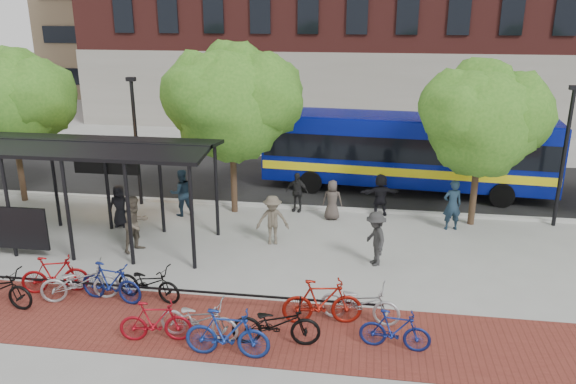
# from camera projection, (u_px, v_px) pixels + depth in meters

# --- Properties ---
(ground) EXTENTS (160.00, 160.00, 0.00)m
(ground) POSITION_uv_depth(u_px,v_px,m) (299.00, 250.00, 18.62)
(ground) COLOR #9E9E99
(ground) RESTS_ON ground
(asphalt_street) EXTENTS (160.00, 8.00, 0.01)m
(asphalt_street) POSITION_uv_depth(u_px,v_px,m) (322.00, 180.00, 26.13)
(asphalt_street) COLOR black
(asphalt_street) RESTS_ON ground
(curb) EXTENTS (160.00, 0.25, 0.12)m
(curb) POSITION_uv_depth(u_px,v_px,m) (312.00, 208.00, 22.36)
(curb) COLOR #B7B7B2
(curb) RESTS_ON ground
(brick_strip) EXTENTS (24.00, 3.00, 0.01)m
(brick_strip) POSITION_uv_depth(u_px,v_px,m) (195.00, 325.00, 14.21)
(brick_strip) COLOR maroon
(brick_strip) RESTS_ON ground
(bike_rack_rail) EXTENTS (12.00, 0.05, 0.95)m
(bike_rack_rail) POSITION_uv_depth(u_px,v_px,m) (159.00, 303.00, 15.24)
(bike_rack_rail) COLOR black
(bike_rack_rail) RESTS_ON ground
(bus_shelter) EXTENTS (10.60, 3.07, 3.60)m
(bus_shelter) POSITION_uv_depth(u_px,v_px,m) (52.00, 157.00, 18.40)
(bus_shelter) COLOR black
(bus_shelter) RESTS_ON ground
(tree_a) EXTENTS (4.90, 4.00, 6.18)m
(tree_a) POSITION_uv_depth(u_px,v_px,m) (12.00, 98.00, 22.14)
(tree_a) COLOR #382619
(tree_a) RESTS_ON ground
(tree_b) EXTENTS (5.15, 4.20, 6.47)m
(tree_b) POSITION_uv_depth(u_px,v_px,m) (234.00, 98.00, 20.79)
(tree_b) COLOR #382619
(tree_b) RESTS_ON ground
(tree_c) EXTENTS (4.66, 3.80, 5.92)m
(tree_c) POSITION_uv_depth(u_px,v_px,m) (485.00, 116.00, 19.63)
(tree_c) COLOR #382619
(tree_c) RESTS_ON ground
(lamp_post_left) EXTENTS (0.35, 0.20, 5.12)m
(lamp_post_left) POSITION_uv_depth(u_px,v_px,m) (136.00, 138.00, 22.14)
(lamp_post_left) COLOR black
(lamp_post_left) RESTS_ON ground
(lamp_post_right) EXTENTS (0.35, 0.20, 5.12)m
(lamp_post_right) POSITION_uv_depth(u_px,v_px,m) (565.00, 153.00, 19.86)
(lamp_post_right) COLOR black
(lamp_post_right) RESTS_ON ground
(bus) EXTENTS (12.39, 3.67, 3.30)m
(bus) POSITION_uv_depth(u_px,v_px,m) (406.00, 148.00, 24.13)
(bus) COLOR navy
(bus) RESTS_ON ground
(bike_1) EXTENTS (1.89, 1.03, 1.09)m
(bike_1) POSITION_uv_depth(u_px,v_px,m) (55.00, 275.00, 15.67)
(bike_1) COLOR maroon
(bike_1) RESTS_ON ground
(bike_2) EXTENTS (2.20, 1.37, 1.09)m
(bike_2) POSITION_uv_depth(u_px,v_px,m) (80.00, 282.00, 15.25)
(bike_2) COLOR gray
(bike_2) RESTS_ON ground
(bike_3) EXTENTS (1.94, 0.84, 1.13)m
(bike_3) POSITION_uv_depth(u_px,v_px,m) (111.00, 283.00, 15.18)
(bike_3) COLOR navy
(bike_3) RESTS_ON ground
(bike_4) EXTENTS (2.05, 1.06, 1.02)m
(bike_4) POSITION_uv_depth(u_px,v_px,m) (148.00, 283.00, 15.29)
(bike_4) COLOR black
(bike_4) RESTS_ON ground
(bike_5) EXTENTS (1.80, 0.77, 1.05)m
(bike_5) POSITION_uv_depth(u_px,v_px,m) (155.00, 322.00, 13.37)
(bike_5) COLOR maroon
(bike_5) RESTS_ON ground
(bike_6) EXTENTS (2.08, 0.92, 1.06)m
(bike_6) POSITION_uv_depth(u_px,v_px,m) (199.00, 319.00, 13.47)
(bike_6) COLOR #A2A1A4
(bike_6) RESTS_ON ground
(bike_7) EXTENTS (1.99, 0.57, 1.20)m
(bike_7) POSITION_uv_depth(u_px,v_px,m) (227.00, 334.00, 12.73)
(bike_7) COLOR navy
(bike_7) RESTS_ON ground
(bike_8) EXTENTS (2.18, 0.94, 1.11)m
(bike_8) POSITION_uv_depth(u_px,v_px,m) (276.00, 323.00, 13.23)
(bike_8) COLOR black
(bike_8) RESTS_ON ground
(bike_9) EXTENTS (2.09, 0.90, 1.22)m
(bike_9) POSITION_uv_depth(u_px,v_px,m) (322.00, 302.00, 14.09)
(bike_9) COLOR maroon
(bike_9) RESTS_ON ground
(bike_10) EXTENTS (2.15, 1.03, 1.08)m
(bike_10) POSITION_uv_depth(u_px,v_px,m) (360.00, 303.00, 14.20)
(bike_10) COLOR #A4A4A6
(bike_10) RESTS_ON ground
(bike_11) EXTENTS (1.70, 0.63, 1.00)m
(bike_11) POSITION_uv_depth(u_px,v_px,m) (395.00, 330.00, 13.05)
(bike_11) COLOR navy
(bike_11) RESTS_ON ground
(pedestrian_0) EXTENTS (0.82, 0.59, 1.56)m
(pedestrian_0) POSITION_uv_depth(u_px,v_px,m) (120.00, 206.00, 20.43)
(pedestrian_0) COLOR black
(pedestrian_0) RESTS_ON ground
(pedestrian_2) EXTENTS (1.12, 1.05, 1.82)m
(pedestrian_2) POSITION_uv_depth(u_px,v_px,m) (182.00, 193.00, 21.47)
(pedestrian_2) COLOR #1C2F41
(pedestrian_2) RESTS_ON ground
(pedestrian_3) EXTENTS (1.19, 0.80, 1.71)m
(pedestrian_3) POSITION_uv_depth(u_px,v_px,m) (273.00, 220.00, 18.86)
(pedestrian_3) COLOR brown
(pedestrian_3) RESTS_ON ground
(pedestrian_4) EXTENTS (0.97, 0.54, 1.57)m
(pedestrian_4) POSITION_uv_depth(u_px,v_px,m) (297.00, 192.00, 21.94)
(pedestrian_4) COLOR black
(pedestrian_4) RESTS_ON ground
(pedestrian_5) EXTENTS (1.60, 0.79, 1.65)m
(pedestrian_5) POSITION_uv_depth(u_px,v_px,m) (380.00, 195.00, 21.50)
(pedestrian_5) COLOR black
(pedestrian_5) RESTS_ON ground
(pedestrian_6) EXTENTS (0.76, 0.50, 1.53)m
(pedestrian_6) POSITION_uv_depth(u_px,v_px,m) (332.00, 200.00, 21.10)
(pedestrian_6) COLOR #453C37
(pedestrian_6) RESTS_ON ground
(pedestrian_7) EXTENTS (0.76, 0.59, 1.86)m
(pedestrian_7) POSITION_uv_depth(u_px,v_px,m) (452.00, 205.00, 20.07)
(pedestrian_7) COLOR #1A2C3D
(pedestrian_7) RESTS_ON ground
(pedestrian_8) EXTENTS (1.08, 1.15, 1.89)m
(pedestrian_8) POSITION_uv_depth(u_px,v_px,m) (136.00, 224.00, 18.28)
(pedestrian_8) COLOR brown
(pedestrian_8) RESTS_ON ground
(pedestrian_9) EXTENTS (1.00, 1.27, 1.72)m
(pedestrian_9) POSITION_uv_depth(u_px,v_px,m) (375.00, 239.00, 17.30)
(pedestrian_9) COLOR #2B2B2B
(pedestrian_9) RESTS_ON ground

